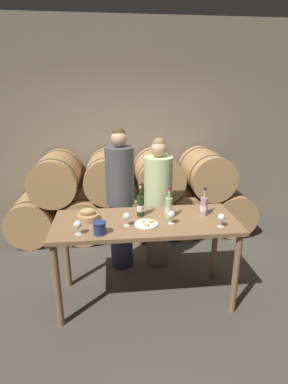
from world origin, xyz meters
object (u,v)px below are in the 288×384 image
(cheese_plate, at_px, (146,224))
(wine_bottle_white, at_px, (169,208))
(wine_glass_far_left, at_px, (78,225))
(person_right, at_px, (158,203))
(person_left, at_px, (121,200))
(bread_basket, at_px, (88,216))
(wine_glass_right, at_px, (221,218))
(wine_bottle_rose, at_px, (204,206))
(wine_bottle_red, at_px, (140,206))
(wine_glass_left, at_px, (127,217))
(wine_glass_center, at_px, (171,215))
(tasting_table, at_px, (146,231))
(blue_crock, at_px, (99,227))

(cheese_plate, bearing_deg, wine_bottle_white, 30.82)
(cheese_plate, xyz_separation_m, wine_glass_far_left, (-0.63, -0.13, 0.08))
(person_right, xyz_separation_m, wine_bottle_white, (0.01, -0.64, 0.20))
(person_left, distance_m, bread_basket, 0.71)
(cheese_plate, height_order, wine_glass_right, wine_glass_right)
(wine_bottle_rose, bearing_deg, cheese_plate, -164.92)
(wine_glass_right, bearing_deg, wine_glass_far_left, -179.46)
(wine_glass_right, bearing_deg, wine_bottle_red, 155.08)
(wine_bottle_rose, bearing_deg, wine_glass_right, -73.76)
(person_right, xyz_separation_m, wine_glass_right, (0.46, -0.91, 0.19))
(wine_glass_left, height_order, wine_glass_right, same)
(person_right, bearing_deg, wine_glass_center, -89.50)
(wine_bottle_red, xyz_separation_m, wine_glass_center, (0.28, -0.22, -0.02))
(person_right, bearing_deg, cheese_plate, -106.82)
(wine_glass_right, bearing_deg, wine_glass_left, 172.35)
(person_left, relative_size, wine_bottle_red, 5.46)
(wine_glass_left, distance_m, wine_glass_center, 0.43)
(tasting_table, xyz_separation_m, person_left, (-0.23, 0.69, 0.09))
(wine_glass_far_left, bearing_deg, bread_basket, 77.79)
(bread_basket, bearing_deg, tasting_table, -7.44)
(person_right, distance_m, blue_crock, 1.17)
(wine_bottle_rose, bearing_deg, wine_glass_left, -168.36)
(wine_glass_left, bearing_deg, wine_bottle_rose, 11.64)
(cheese_plate, bearing_deg, wine_glass_right, -9.61)
(wine_bottle_white, height_order, wine_bottle_rose, wine_bottle_white)
(cheese_plate, bearing_deg, wine_glass_far_left, -168.27)
(tasting_table, relative_size, bread_basket, 8.77)
(blue_crock, height_order, wine_glass_right, wine_glass_right)
(tasting_table, relative_size, cheese_plate, 7.96)
(wine_glass_right, bearing_deg, bread_basket, 166.88)
(wine_bottle_white, distance_m, wine_bottle_rose, 0.37)
(wine_bottle_red, distance_m, wine_glass_far_left, 0.70)
(person_left, height_order, wine_bottle_red, person_left)
(blue_crock, bearing_deg, cheese_plate, 18.15)
(wine_bottle_rose, bearing_deg, wine_bottle_white, -176.93)
(wine_bottle_red, bearing_deg, person_left, 108.29)
(person_right, distance_m, wine_bottle_red, 0.66)
(wine_bottle_rose, distance_m, wine_glass_center, 0.41)
(wine_glass_left, relative_size, wine_glass_center, 1.00)
(bread_basket, bearing_deg, cheese_plate, -17.34)
(wine_bottle_white, relative_size, wine_glass_left, 2.42)
(cheese_plate, distance_m, wine_glass_far_left, 0.65)
(cheese_plate, height_order, wine_glass_center, wine_glass_center)
(blue_crock, relative_size, bread_basket, 0.59)
(wine_bottle_white, height_order, wine_glass_far_left, wine_bottle_white)
(wine_glass_far_left, xyz_separation_m, wine_glass_left, (0.45, 0.13, 0.00))
(wine_bottle_red, bearing_deg, wine_bottle_white, -15.24)
(wine_glass_center, bearing_deg, cheese_plate, 179.63)
(person_right, distance_m, wine_bottle_white, 0.67)
(wine_bottle_red, height_order, wine_glass_right, wine_bottle_red)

